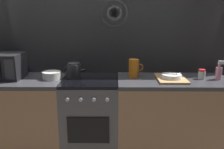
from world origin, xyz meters
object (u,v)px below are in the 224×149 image
object	(u,v)px
stove_unit	(91,118)
spray_bottle	(219,72)
microwave	(1,66)
pitcher	(134,68)
spice_jar	(202,74)
mixing_bowl	(52,75)
dish_pile	(171,77)
kettle	(74,71)

from	to	relation	value
stove_unit	spray_bottle	xyz separation A→B (m)	(1.37, -0.01, 0.53)
stove_unit	microwave	distance (m)	1.13
pitcher	spice_jar	bearing A→B (deg)	-5.52
mixing_bowl	pitcher	world-z (taller)	pitcher
microwave	pitcher	xyz separation A→B (m)	(1.44, 0.06, -0.03)
dish_pile	spray_bottle	bearing A→B (deg)	1.24
mixing_bowl	pitcher	distance (m)	0.89
pitcher	spray_bottle	distance (m)	0.90
kettle	mixing_bowl	bearing A→B (deg)	-168.90
kettle	spray_bottle	xyz separation A→B (m)	(1.55, -0.06, -0.00)
dish_pile	pitcher	bearing A→B (deg)	164.98
stove_unit	spray_bottle	distance (m)	1.47
stove_unit	spray_bottle	size ratio (longest dim) A/B	4.43
stove_unit	mixing_bowl	distance (m)	0.64
microwave	spice_jar	size ratio (longest dim) A/B	4.38
microwave	pitcher	world-z (taller)	microwave
mixing_bowl	dish_pile	world-z (taller)	mixing_bowl
spice_jar	stove_unit	bearing A→B (deg)	-179.23
dish_pile	spice_jar	xyz separation A→B (m)	(0.33, 0.03, 0.03)
stove_unit	pitcher	bearing A→B (deg)	10.25
stove_unit	dish_pile	size ratio (longest dim) A/B	2.25
mixing_bowl	spice_jar	distance (m)	1.61
kettle	stove_unit	bearing A→B (deg)	-15.54
spice_jar	spray_bottle	world-z (taller)	spray_bottle
pitcher	spray_bottle	world-z (taller)	spray_bottle
spice_jar	spray_bottle	size ratio (longest dim) A/B	0.52
microwave	pitcher	distance (m)	1.44
stove_unit	mixing_bowl	world-z (taller)	mixing_bowl
stove_unit	pitcher	world-z (taller)	pitcher
dish_pile	spice_jar	distance (m)	0.34
mixing_bowl	spice_jar	bearing A→B (deg)	0.45
stove_unit	dish_pile	bearing A→B (deg)	-1.24
mixing_bowl	spice_jar	xyz separation A→B (m)	(1.61, 0.01, 0.01)
mixing_bowl	spice_jar	size ratio (longest dim) A/B	1.90
stove_unit	microwave	xyz separation A→B (m)	(-0.97, 0.03, 0.59)
stove_unit	spice_jar	world-z (taller)	spice_jar
microwave	dish_pile	bearing A→B (deg)	-1.46
stove_unit	dish_pile	distance (m)	0.99
kettle	mixing_bowl	distance (m)	0.24
pitcher	spice_jar	world-z (taller)	pitcher
kettle	dish_pile	distance (m)	1.05
kettle	spray_bottle	distance (m)	1.55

